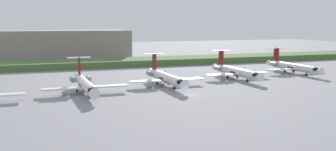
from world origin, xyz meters
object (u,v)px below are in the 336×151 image
object	(u,v)px
regional_jet_second	(85,84)
regional_jet_fifth	(292,66)
regional_jet_third	(165,77)
safety_cone_front_marker	(181,97)
regional_jet_fourth	(235,71)

from	to	relation	value
regional_jet_second	regional_jet_fifth	world-z (taller)	same
regional_jet_third	safety_cone_front_marker	distance (m)	21.52
regional_jet_fourth	regional_jet_fifth	size ratio (longest dim) A/B	1.00
regional_jet_third	regional_jet_second	bearing A→B (deg)	-168.88
regional_jet_second	regional_jet_fourth	size ratio (longest dim) A/B	1.00
regional_jet_fourth	safety_cone_front_marker	xyz separation A→B (m)	(-30.78, -26.76, -2.26)
safety_cone_front_marker	regional_jet_third	bearing A→B (deg)	81.05
regional_jet_fifth	regional_jet_third	bearing A→B (deg)	-168.61
regional_jet_second	regional_jet_fifth	bearing A→B (deg)	11.30
regional_jet_third	safety_cone_front_marker	size ratio (longest dim) A/B	56.36
regional_jet_second	regional_jet_fourth	xyz separation A→B (m)	(52.38, 10.52, 0.00)
regional_jet_second	regional_jet_third	bearing A→B (deg)	11.12
regional_jet_fourth	safety_cone_front_marker	world-z (taller)	regional_jet_fourth
regional_jet_fifth	regional_jet_second	bearing A→B (deg)	-168.70
regional_jet_second	regional_jet_fifth	distance (m)	81.70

